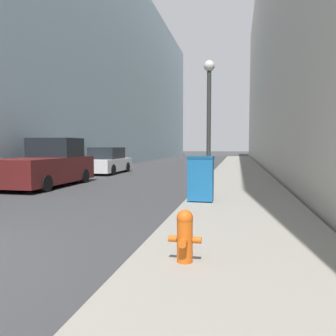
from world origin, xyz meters
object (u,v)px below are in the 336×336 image
trash_bin (201,178)px  lamppost (209,113)px  fire_hydrant (185,235)px  parked_sedan_near (107,162)px  pickup_truck (47,166)px

trash_bin → lamppost: bearing=91.7°
fire_hydrant → parked_sedan_near: 16.60m
trash_bin → lamppost: 4.37m
fire_hydrant → parked_sedan_near: (-7.33, 14.90, 0.23)m
fire_hydrant → trash_bin: bearing=93.9°
trash_bin → pickup_truck: bearing=154.8°
fire_hydrant → trash_bin: trash_bin is taller
fire_hydrant → parked_sedan_near: size_ratio=0.17×
fire_hydrant → pickup_truck: size_ratio=0.14×
lamppost → fire_hydrant: bearing=-87.1°
pickup_truck → lamppost: bearing=4.0°
trash_bin → parked_sedan_near: (-6.99, 9.91, -0.06)m
trash_bin → pickup_truck: pickup_truck is taller
parked_sedan_near → lamppost: bearing=-41.7°
fire_hydrant → lamppost: 9.12m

